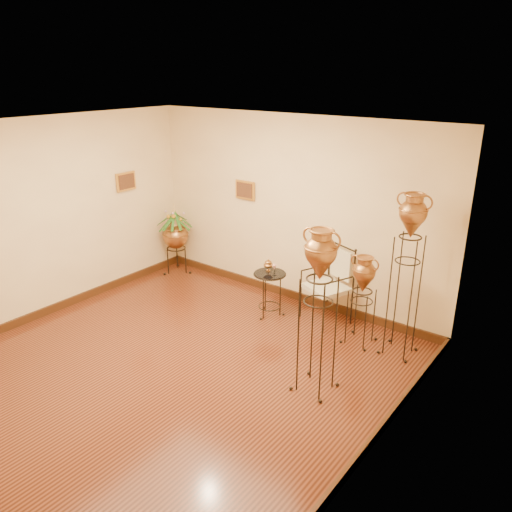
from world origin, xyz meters
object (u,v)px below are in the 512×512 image
Objects in this scene: armchair at (327,285)px; planter_urn at (175,233)px; amphora_tall at (406,275)px; side_table at (270,293)px; amphora_mid at (318,312)px.

planter_urn is at bearing -158.02° from armchair.
amphora_tall is 2.51× the size of side_table.
amphora_mid is 1.49× the size of planter_urn.
amphora_mid is 2.29× the size of side_table.
planter_urn is 3.00m from armchair.
armchair is (-1.17, 0.20, -0.52)m from amphora_tall.
armchair is (2.99, 0.00, -0.16)m from planter_urn.
amphora_mid is 1.95m from side_table.
amphora_mid is at bearing -108.93° from amphora_tall.
amphora_mid is at bearing -21.87° from planter_urn.
amphora_tall reaches higher than side_table.
armchair is at bearing 170.51° from amphora_tall.
amphora_tall is at bearing 12.49° from armchair.
amphora_mid is at bearing -38.21° from side_table.
amphora_tall is 1.29m from armchair.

